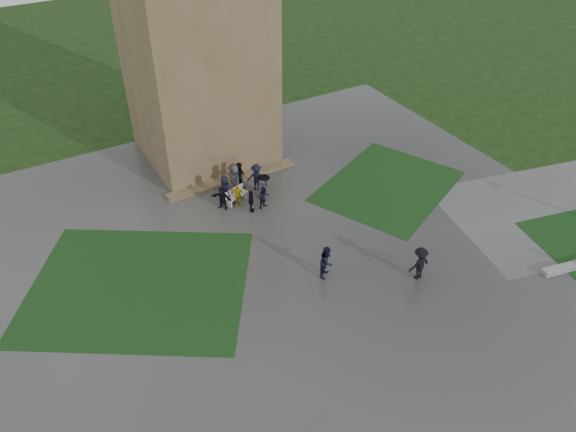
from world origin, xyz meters
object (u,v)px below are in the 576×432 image
bench (235,195)px  pedestrian_near (420,263)px  pedestrian_mid (327,261)px  tower (194,25)px

bench → pedestrian_near: bearing=-83.0°
bench → pedestrian_mid: 8.57m
pedestrian_mid → pedestrian_near: pedestrian_near is taller
tower → pedestrian_mid: (0.37, -15.14, -8.05)m
tower → pedestrian_mid: bearing=-88.6°
pedestrian_mid → pedestrian_near: bearing=-70.3°
bench → pedestrian_near: size_ratio=0.87×
tower → bench: tower is taller
pedestrian_near → tower: bearing=-77.7°
bench → pedestrian_mid: pedestrian_mid is taller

